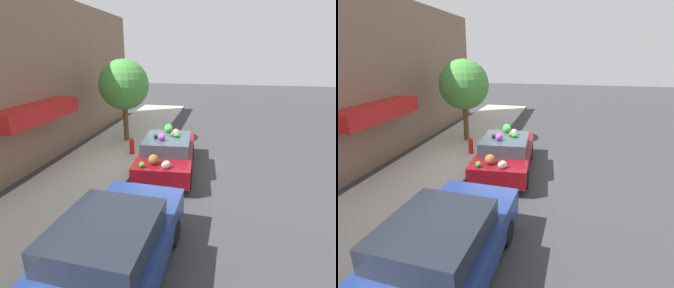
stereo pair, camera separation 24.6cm
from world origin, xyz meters
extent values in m
plane|color=#38383A|center=(0.00, 0.00, 0.00)|extent=(60.00, 60.00, 0.00)
cube|color=#B2ADA3|center=(0.00, 2.70, 0.06)|extent=(24.00, 3.20, 0.12)
cube|color=#846651|center=(0.00, 4.95, 3.15)|extent=(18.00, 0.30, 6.30)
cube|color=red|center=(-0.92, 4.35, 2.18)|extent=(3.65, 0.90, 0.55)
cylinder|color=brown|center=(2.73, 2.58, 1.04)|extent=(0.24, 0.24, 1.84)
sphere|color=#47933D|center=(2.73, 2.58, 2.76)|extent=(2.27, 2.27, 2.27)
cylinder|color=red|center=(1.01, 1.72, 0.40)|extent=(0.20, 0.20, 0.55)
sphere|color=red|center=(1.01, 1.72, 0.73)|extent=(0.18, 0.18, 0.18)
cube|color=maroon|center=(0.00, -0.01, 0.59)|extent=(4.27, 2.10, 0.58)
cube|color=#333D47|center=(-0.17, -0.03, 1.09)|extent=(1.98, 1.71, 0.43)
cylinder|color=black|center=(1.22, 0.90, 0.30)|extent=(0.61, 0.23, 0.60)
cylinder|color=black|center=(1.34, -0.73, 0.30)|extent=(0.61, 0.23, 0.60)
cylinder|color=black|center=(-1.34, 0.71, 0.30)|extent=(0.61, 0.23, 0.60)
cylinder|color=black|center=(-1.22, -0.93, 0.30)|extent=(0.61, 0.23, 0.60)
sphere|color=brown|center=(-1.60, 0.12, 1.04)|extent=(0.38, 0.38, 0.31)
sphere|color=red|center=(0.89, 0.24, 1.00)|extent=(0.26, 0.26, 0.23)
sphere|color=green|center=(-1.88, 0.39, 0.96)|extent=(0.24, 0.24, 0.17)
ellipsoid|color=pink|center=(0.21, -0.26, 1.42)|extent=(0.32, 0.33, 0.21)
ellipsoid|color=white|center=(-1.82, -0.32, 1.00)|extent=(0.31, 0.33, 0.24)
sphere|color=black|center=(-0.37, 0.35, 1.39)|extent=(0.21, 0.21, 0.16)
ellipsoid|color=green|center=(-0.07, -0.34, 1.39)|extent=(0.26, 0.28, 0.15)
ellipsoid|color=white|center=(1.40, 0.36, 0.99)|extent=(0.33, 0.29, 0.23)
sphere|color=#905F29|center=(0.03, -0.19, 1.39)|extent=(0.18, 0.18, 0.15)
sphere|color=green|center=(0.46, 0.06, 1.46)|extent=(0.38, 0.38, 0.31)
ellipsoid|color=purple|center=(-0.56, 0.09, 1.43)|extent=(0.33, 0.33, 0.25)
sphere|color=red|center=(-0.27, 0.15, 1.38)|extent=(0.18, 0.18, 0.15)
sphere|color=brown|center=(1.22, 0.61, 1.03)|extent=(0.37, 0.37, 0.30)
cube|color=navy|center=(-5.18, -0.04, 0.64)|extent=(4.26, 2.01, 0.69)
cube|color=#1E232D|center=(-5.35, -0.04, 1.22)|extent=(1.95, 1.69, 0.47)
cylinder|color=black|center=(-3.85, 0.74, 0.29)|extent=(0.59, 0.21, 0.58)
cylinder|color=black|center=(-3.92, -0.94, 0.29)|extent=(0.59, 0.21, 0.58)
camera|label=1|loc=(-8.73, -1.78, 4.06)|focal=28.00mm
camera|label=2|loc=(-8.68, -2.02, 4.06)|focal=28.00mm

